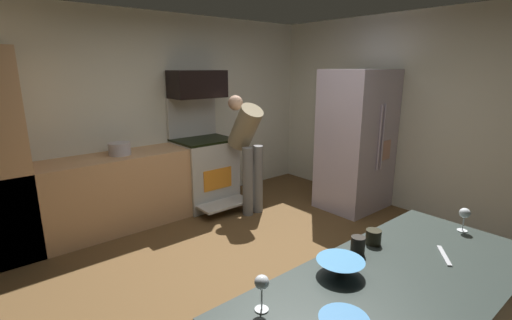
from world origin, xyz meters
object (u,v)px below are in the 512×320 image
object	(u,v)px
mixing_bowl_small	(340,267)
stock_pot	(120,149)
person_cook	(247,145)
wine_glass_near	(465,214)
oven_range	(204,170)
wine_glass_mid	(262,285)
refrigerator	(356,141)
microwave	(198,84)
mug_coffee	(373,237)
mug_tea	(358,245)

from	to	relation	value
mixing_bowl_small	stock_pot	distance (m)	3.27
person_cook	wine_glass_near	size ratio (longest dim) A/B	10.06
wine_glass_near	mixing_bowl_small	bearing A→B (deg)	168.79
oven_range	wine_glass_mid	xyz separation A→B (m)	(-1.73, -3.21, 0.51)
mixing_bowl_small	stock_pot	xyz separation A→B (m)	(0.10, 3.26, 0.03)
person_cook	mixing_bowl_small	xyz separation A→B (m)	(-1.55, -2.66, 0.02)
mixing_bowl_small	wine_glass_near	xyz separation A→B (m)	(0.99, -0.20, 0.07)
oven_range	person_cook	bearing A→B (deg)	-62.61
refrigerator	stock_pot	xyz separation A→B (m)	(-2.69, 1.42, 0.03)
oven_range	stock_pot	size ratio (longest dim) A/B	5.89
wine_glass_mid	wine_glass_near	bearing A→B (deg)	-9.17
microwave	mixing_bowl_small	bearing A→B (deg)	-110.42
mixing_bowl_small	stock_pot	bearing A→B (deg)	88.28
mug_coffee	mixing_bowl_small	bearing A→B (deg)	-169.93
stock_pot	mug_coffee	bearing A→B (deg)	-84.40
stock_pot	person_cook	bearing A→B (deg)	-22.51
stock_pot	wine_glass_near	bearing A→B (deg)	-75.50
mug_tea	stock_pot	xyz separation A→B (m)	(-0.14, 3.20, 0.02)
wine_glass_near	mug_coffee	world-z (taller)	wine_glass_near
microwave	mug_tea	distance (m)	3.51
person_cook	wine_glass_near	bearing A→B (deg)	-101.02
stock_pot	oven_range	bearing A→B (deg)	-0.64
oven_range	mug_tea	world-z (taller)	oven_range
person_cook	wine_glass_near	distance (m)	2.92
oven_range	person_cook	distance (m)	0.78
oven_range	refrigerator	distance (m)	2.13
oven_range	wine_glass_mid	distance (m)	3.68
microwave	refrigerator	size ratio (longest dim) A/B	0.39
microwave	mug_tea	size ratio (longest dim) A/B	7.41
microwave	wine_glass_near	bearing A→B (deg)	-94.07
oven_range	microwave	size ratio (longest dim) A/B	2.03
mug_tea	stock_pot	size ratio (longest dim) A/B	0.39
mug_tea	wine_glass_near	bearing A→B (deg)	-19.11
refrigerator	wine_glass_near	bearing A→B (deg)	-131.35
mixing_bowl_small	mug_coffee	bearing A→B (deg)	10.07
mug_tea	stock_pot	distance (m)	3.20
wine_glass_mid	mug_coffee	xyz separation A→B (m)	(0.89, 0.03, -0.08)
wine_glass_near	mug_coffee	size ratio (longest dim) A/B	1.73
wine_glass_mid	stock_pot	world-z (taller)	wine_glass_mid
oven_range	stock_pot	xyz separation A→B (m)	(-1.15, 0.01, 0.46)
mug_tea	stock_pot	bearing A→B (deg)	92.57
microwave	stock_pot	size ratio (longest dim) A/B	2.90
mug_tea	refrigerator	bearing A→B (deg)	34.96
person_cook	mixing_bowl_small	world-z (taller)	person_cook
wine_glass_mid	oven_range	bearing A→B (deg)	61.70
oven_range	refrigerator	xyz separation A→B (m)	(1.55, -1.41, 0.43)
oven_range	microwave	bearing A→B (deg)	90.00
refrigerator	person_cook	size ratio (longest dim) A/B	1.22
refrigerator	mug_tea	size ratio (longest dim) A/B	18.87
wine_glass_mid	stock_pot	size ratio (longest dim) A/B	0.65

